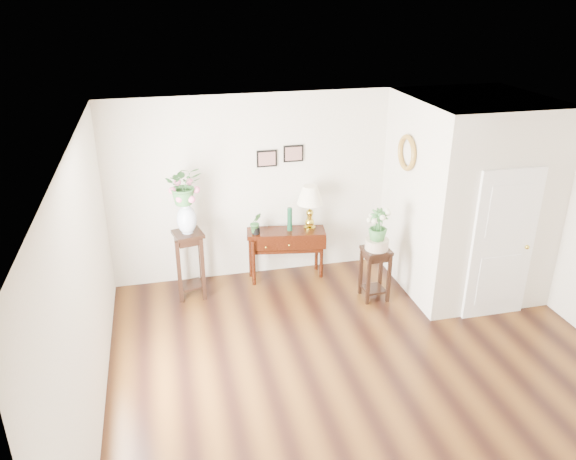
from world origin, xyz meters
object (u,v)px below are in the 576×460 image
object	(u,v)px
table_lamp	(310,207)
console_table	(286,254)
plant_stand_a	(190,264)
plant_stand_b	(375,273)

from	to	relation	value
table_lamp	console_table	bearing A→B (deg)	180.00
table_lamp	plant_stand_a	distance (m)	1.95
console_table	plant_stand_a	xyz separation A→B (m)	(-1.46, -0.23, 0.11)
plant_stand_a	plant_stand_b	size ratio (longest dim) A/B	1.28
plant_stand_b	table_lamp	bearing A→B (deg)	128.69
table_lamp	plant_stand_b	size ratio (longest dim) A/B	0.88
console_table	plant_stand_b	distance (m)	1.42
plant_stand_a	plant_stand_b	world-z (taller)	plant_stand_a
console_table	plant_stand_a	bearing A→B (deg)	-161.88
plant_stand_a	plant_stand_b	distance (m)	2.65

